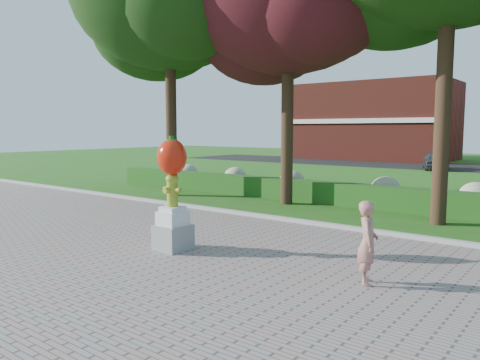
{
  "coord_description": "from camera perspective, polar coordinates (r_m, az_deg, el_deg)",
  "views": [
    {
      "loc": [
        7.15,
        -8.62,
        2.73
      ],
      "look_at": [
        -0.31,
        1.0,
        1.42
      ],
      "focal_mm": 35.0,
      "sensor_mm": 36.0,
      "label": 1
    }
  ],
  "objects": [
    {
      "name": "walkway",
      "position": [
        8.94,
        -18.83,
        -11.87
      ],
      "size": [
        40.0,
        14.0,
        0.04
      ],
      "primitive_type": "cube",
      "color": "gray",
      "rests_on": "ground"
    },
    {
      "name": "hydrangea_row",
      "position": [
        18.01,
        16.06,
        -1.06
      ],
      "size": [
        20.1,
        1.1,
        0.99
      ],
      "color": "#A9B389",
      "rests_on": "ground"
    },
    {
      "name": "parked_car",
      "position": [
        34.87,
        22.72,
        2.27
      ],
      "size": [
        2.69,
        4.08,
        1.29
      ],
      "primitive_type": "imported",
      "rotation": [
        0.0,
        0.0,
        0.34
      ],
      "color": "#3A3C41",
      "rests_on": "street"
    },
    {
      "name": "lawn_hedge",
      "position": [
        17.34,
        13.07,
        -1.75
      ],
      "size": [
        24.0,
        0.7,
        0.8
      ],
      "primitive_type": "cube",
      "color": "#174D16",
      "rests_on": "ground"
    },
    {
      "name": "tree_mid_left",
      "position": [
        17.96,
        5.79,
        20.84
      ],
      "size": [
        8.25,
        7.04,
        10.69
      ],
      "color": "black",
      "rests_on": "ground"
    },
    {
      "name": "building_left",
      "position": [
        45.95,
        15.98,
        6.87
      ],
      "size": [
        14.0,
        8.0,
        7.0
      ],
      "primitive_type": "cube",
      "color": "maroon",
      "rests_on": "ground"
    },
    {
      "name": "curb",
      "position": [
        13.9,
        6.08,
        -4.91
      ],
      "size": [
        40.0,
        0.18,
        0.15
      ],
      "primitive_type": "cube",
      "color": "#ADADA5",
      "rests_on": "ground"
    },
    {
      "name": "street",
      "position": [
        37.41,
        26.66,
        1.32
      ],
      "size": [
        50.0,
        8.0,
        0.02
      ],
      "primitive_type": "cube",
      "color": "black",
      "rests_on": "ground"
    },
    {
      "name": "ground",
      "position": [
        11.53,
        -1.86,
        -7.57
      ],
      "size": [
        100.0,
        100.0,
        0.0
      ],
      "primitive_type": "plane",
      "color": "#265B16",
      "rests_on": "ground"
    },
    {
      "name": "hydrant_sculpture",
      "position": [
        10.53,
        -8.25,
        -1.22
      ],
      "size": [
        0.75,
        0.72,
        2.56
      ],
      "rotation": [
        0.0,
        0.0,
        -0.03
      ],
      "color": "gray",
      "rests_on": "walkway"
    },
    {
      "name": "woman",
      "position": [
        8.51,
        15.3,
        -7.37
      ],
      "size": [
        0.54,
        0.63,
        1.47
      ],
      "primitive_type": "imported",
      "rotation": [
        0.0,
        0.0,
        1.98
      ],
      "color": "#AE7063",
      "rests_on": "walkway"
    },
    {
      "name": "tree_far_left",
      "position": [
        20.46,
        -8.64,
        20.89
      ],
      "size": [
        9.0,
        7.68,
        11.66
      ],
      "color": "black",
      "rests_on": "ground"
    }
  ]
}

